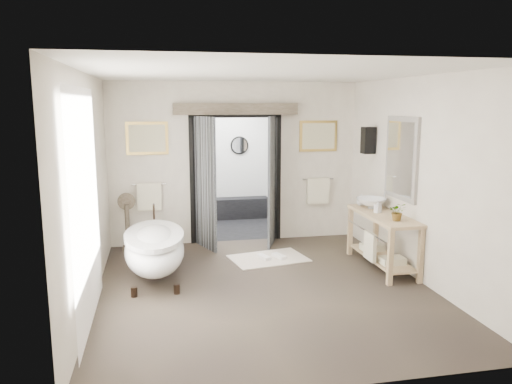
# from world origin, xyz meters

# --- Properties ---
(ground_plane) EXTENTS (5.00, 5.00, 0.00)m
(ground_plane) POSITION_xyz_m (0.00, 0.00, 0.00)
(ground_plane) COLOR #453A2D
(room_shell) EXTENTS (4.52, 5.02, 2.91)m
(room_shell) POSITION_xyz_m (-0.04, -0.11, 1.86)
(room_shell) COLOR beige
(room_shell) RESTS_ON ground_plane
(shower_room) EXTENTS (2.22, 2.01, 2.51)m
(shower_room) POSITION_xyz_m (0.00, 3.99, 0.91)
(shower_room) COLOR black
(shower_room) RESTS_ON ground_plane
(back_wall_dressing) EXTENTS (3.82, 0.78, 2.52)m
(back_wall_dressing) POSITION_xyz_m (0.00, 2.32, 1.56)
(back_wall_dressing) COLOR black
(back_wall_dressing) RESTS_ON ground_plane
(clawfoot_tub) EXTENTS (0.85, 1.90, 0.93)m
(clawfoot_tub) POSITION_xyz_m (-1.47, 0.72, 0.45)
(clawfoot_tub) COLOR black
(clawfoot_tub) RESTS_ON ground_plane
(vanity) EXTENTS (0.57, 1.60, 0.85)m
(vanity) POSITION_xyz_m (1.95, 0.52, 0.51)
(vanity) COLOR tan
(vanity) RESTS_ON ground_plane
(pedestal_mirror) EXTENTS (0.30, 0.19, 1.02)m
(pedestal_mirror) POSITION_xyz_m (-1.93, 2.24, 0.44)
(pedestal_mirror) COLOR #6F6050
(pedestal_mirror) RESTS_ON ground_plane
(rug) EXTENTS (1.33, 1.01, 0.01)m
(rug) POSITION_xyz_m (0.35, 1.30, 0.01)
(rug) COLOR beige
(rug) RESTS_ON ground_plane
(slippers) EXTENTS (0.47, 0.30, 0.05)m
(slippers) POSITION_xyz_m (0.39, 1.27, 0.04)
(slippers) COLOR white
(slippers) RESTS_ON rug
(basin) EXTENTS (0.50, 0.50, 0.17)m
(basin) POSITION_xyz_m (1.97, 0.97, 0.93)
(basin) COLOR white
(basin) RESTS_ON vanity
(plant) EXTENTS (0.30, 0.28, 0.27)m
(plant) POSITION_xyz_m (1.98, 0.09, 0.98)
(plant) COLOR gray
(plant) RESTS_ON vanity
(soap_bottle_a) EXTENTS (0.11, 0.11, 0.19)m
(soap_bottle_a) POSITION_xyz_m (1.93, 0.64, 0.95)
(soap_bottle_a) COLOR gray
(soap_bottle_a) RESTS_ON vanity
(soap_bottle_b) EXTENTS (0.19, 0.19, 0.18)m
(soap_bottle_b) POSITION_xyz_m (1.90, 1.21, 0.94)
(soap_bottle_b) COLOR gray
(soap_bottle_b) RESTS_ON vanity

